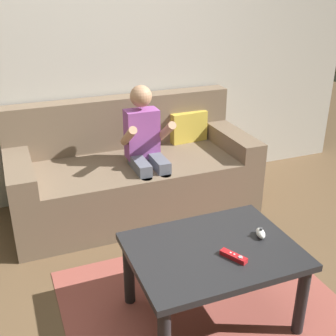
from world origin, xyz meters
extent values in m
plane|color=brown|center=(0.00, 0.00, 0.00)|extent=(9.55, 9.55, 0.00)
cube|color=beige|center=(0.00, 1.77, 1.25)|extent=(4.78, 0.05, 2.50)
cube|color=#75604C|center=(0.21, 1.33, 0.21)|extent=(1.81, 0.80, 0.42)
cube|color=#75604C|center=(0.21, 1.65, 0.62)|extent=(1.81, 0.16, 0.41)
cube|color=#75604C|center=(-0.61, 1.33, 0.49)|extent=(0.18, 0.80, 0.14)
cube|color=#75604C|center=(1.03, 1.33, 0.49)|extent=(0.18, 0.80, 0.14)
cube|color=gold|center=(0.76, 1.57, 0.54)|extent=(0.32, 0.15, 0.25)
cylinder|color=slate|center=(0.20, 0.99, 0.21)|extent=(0.08, 0.08, 0.42)
cylinder|color=slate|center=(0.34, 0.99, 0.21)|extent=(0.08, 0.08, 0.42)
cube|color=slate|center=(0.20, 1.14, 0.46)|extent=(0.09, 0.29, 0.09)
cube|color=slate|center=(0.34, 1.14, 0.46)|extent=(0.09, 0.29, 0.09)
cube|color=#994C9E|center=(0.27, 1.29, 0.64)|extent=(0.24, 0.14, 0.36)
cylinder|color=tan|center=(0.13, 1.16, 0.68)|extent=(0.06, 0.26, 0.21)
cylinder|color=tan|center=(0.41, 1.16, 0.68)|extent=(0.06, 0.26, 0.21)
sphere|color=tan|center=(0.27, 1.29, 0.92)|extent=(0.16, 0.16, 0.16)
cube|color=#232326|center=(0.23, 0.07, 0.42)|extent=(0.84, 0.64, 0.04)
cylinder|color=#232326|center=(0.60, -0.20, 0.20)|extent=(0.06, 0.06, 0.40)
cylinder|color=#232326|center=(-0.13, 0.34, 0.20)|extent=(0.06, 0.06, 0.40)
cylinder|color=#232326|center=(0.60, 0.34, 0.20)|extent=(0.06, 0.06, 0.40)
cube|color=#9E4C42|center=(0.23, 0.07, 0.00)|extent=(1.50, 1.38, 0.01)
cube|color=red|center=(0.29, -0.04, 0.45)|extent=(0.10, 0.14, 0.02)
cylinder|color=#99999E|center=(0.30, -0.08, 0.46)|extent=(0.02, 0.02, 0.00)
cylinder|color=silver|center=(0.29, -0.05, 0.46)|extent=(0.01, 0.01, 0.00)
cylinder|color=silver|center=(0.28, -0.03, 0.46)|extent=(0.01, 0.01, 0.00)
ellipsoid|color=white|center=(0.51, 0.07, 0.46)|extent=(0.07, 0.10, 0.04)
cylinder|color=#4C4C51|center=(0.51, 0.07, 0.48)|extent=(0.02, 0.02, 0.01)
camera|label=1|loc=(-0.65, -1.53, 1.69)|focal=46.21mm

